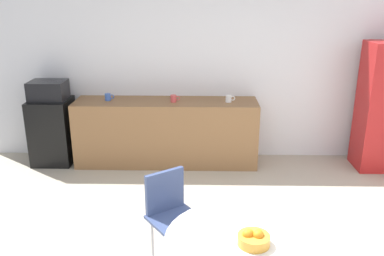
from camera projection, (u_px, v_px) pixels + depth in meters
wall_back at (193, 67)px, 5.78m from camera, size 6.00×0.10×2.60m
counter_block at (166, 132)px, 5.73m from camera, size 2.50×0.60×0.90m
mini_fridge at (53, 131)px, 5.76m from camera, size 0.54×0.54×0.91m
microwave at (48, 90)px, 5.57m from camera, size 0.48×0.38×0.26m
locker_cabinet at (384, 107)px, 5.44m from camera, size 0.60×0.50×1.72m
round_table at (242, 256)px, 2.83m from camera, size 1.08×1.08×0.72m
chair_navy at (170, 207)px, 3.61m from camera, size 0.59×0.59×0.83m
fruit_bowl at (254, 238)px, 2.72m from camera, size 0.22×0.22×0.11m
mug_white at (174, 99)px, 5.53m from camera, size 0.13×0.08×0.09m
mug_green at (229, 99)px, 5.52m from camera, size 0.13×0.08×0.09m
mug_red at (108, 97)px, 5.60m from camera, size 0.13×0.08×0.09m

